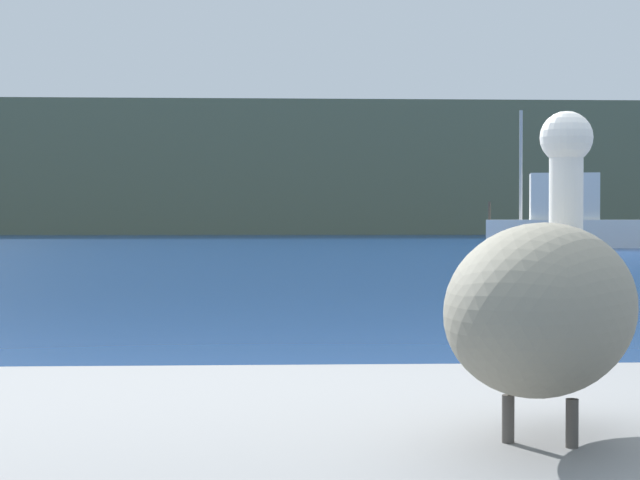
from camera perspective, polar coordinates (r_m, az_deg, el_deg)
hillside_backdrop at (r=77.69m, az=-2.38°, el=3.65°), size 140.00×12.00×8.98m
pelican at (r=2.68m, az=11.70°, el=-3.22°), size 0.77×1.17×0.82m
fishing_boat_white at (r=42.35m, az=12.96°, el=0.98°), size 6.84×3.31×5.23m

